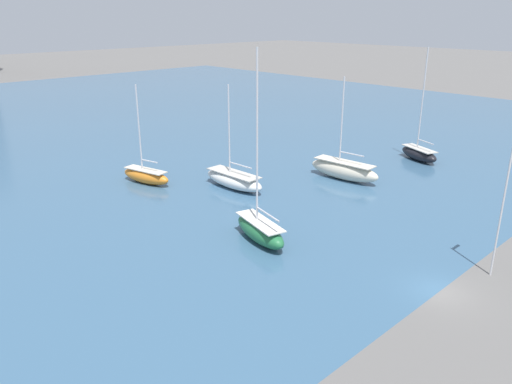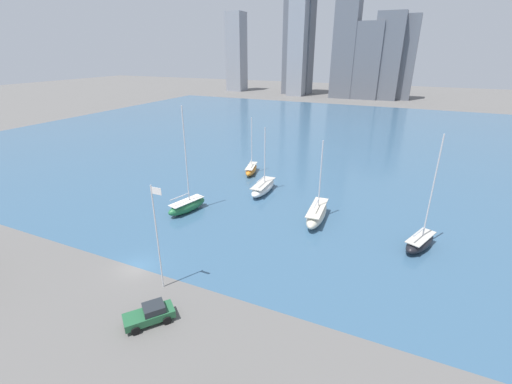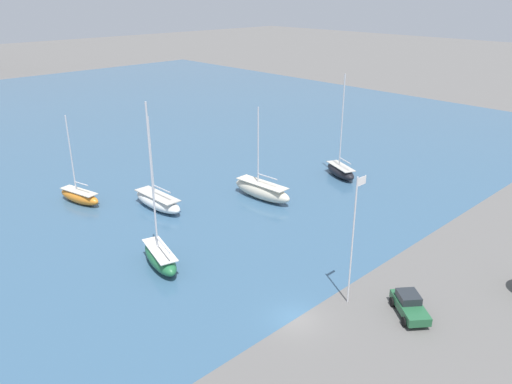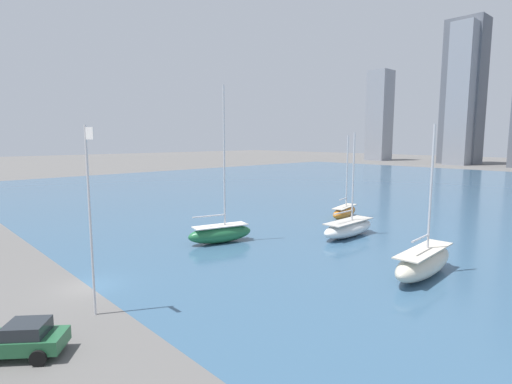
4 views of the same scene
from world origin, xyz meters
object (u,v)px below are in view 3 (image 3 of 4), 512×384
Objects in this scene: sailboat_cream at (262,190)px; sailboat_green at (160,256)px; flag_pole at (353,237)px; sailboat_black at (341,170)px; sailboat_white at (158,201)px; sailboat_orange at (79,196)px; parked_pickup_green at (409,305)px.

sailboat_green is (-19.07, -5.35, -0.07)m from sailboat_cream.
flag_pole is 31.85m from sailboat_black.
sailboat_black is 14.01m from sailboat_cream.
sailboat_black reaches higher than flag_pole.
sailboat_white is 0.71× the size of sailboat_green.
sailboat_white is at bearing 91.62° from flag_pole.
sailboat_orange is at bearing 125.45° from sailboat_white.
parked_pickup_green is at bearing -111.50° from sailboat_cream.
sailboat_green reaches higher than sailboat_white.
sailboat_orange is (-17.68, 14.95, -0.21)m from sailboat_cream.
sailboat_black is 1.28× the size of sailboat_white.
flag_pole is 19.06m from sailboat_green.
flag_pole reaches higher than parked_pickup_green.
sailboat_black is at bearing 38.67° from flag_pole.
sailboat_green is at bearing -167.95° from sailboat_cream.
parked_pickup_green is at bearing -86.25° from sailboat_white.
sailboat_green is 23.42m from parked_pickup_green.
sailboat_orange is 2.40× the size of parked_pickup_green.
sailboat_white is 1.02× the size of sailboat_orange.
flag_pole is 0.79× the size of sailboat_black.
sailboat_green is at bearing 155.03° from parked_pickup_green.
flag_pole is at bearing -119.25° from sailboat_black.
sailboat_green is 3.45× the size of parked_pickup_green.
sailboat_white is at bearing -66.40° from sailboat_orange.
sailboat_black is 33.10m from sailboat_green.
sailboat_orange is at bearing 140.71° from parked_pickup_green.
sailboat_black is 32.93m from parked_pickup_green.
sailboat_white is 33.03m from parked_pickup_green.
sailboat_black is 26.77m from sailboat_white.
sailboat_cream is 2.54× the size of parked_pickup_green.
parked_pickup_green is at bearing -90.68° from sailboat_orange.
sailboat_white is 2.45× the size of parked_pickup_green.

